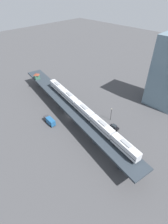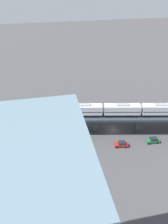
{
  "view_description": "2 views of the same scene",
  "coord_description": "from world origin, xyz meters",
  "px_view_note": "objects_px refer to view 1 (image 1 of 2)",
  "views": [
    {
      "loc": [
        43.63,
        53.64,
        55.12
      ],
      "look_at": [
        0.65,
        10.63,
        8.76
      ],
      "focal_mm": 28.0,
      "sensor_mm": 36.0,
      "label": 1
    },
    {
      "loc": [
        -58.91,
        22.57,
        48.36
      ],
      "look_at": [
        0.65,
        10.63,
        8.76
      ],
      "focal_mm": 35.0,
      "sensor_mm": 36.0,
      "label": 2
    }
  ],
  "objects_px": {
    "street_car_black": "(114,127)",
    "delivery_truck": "(50,121)",
    "subway_train": "(84,110)",
    "street_car_red": "(83,108)",
    "street_lamp": "(111,113)",
    "street_car_green": "(69,99)",
    "signal_hut": "(37,76)"
  },
  "relations": [
    {
      "from": "street_car_black",
      "to": "delivery_truck",
      "type": "height_order",
      "value": "delivery_truck"
    },
    {
      "from": "street_car_red",
      "to": "delivery_truck",
      "type": "distance_m",
      "value": 19.38
    },
    {
      "from": "street_car_black",
      "to": "street_car_red",
      "type": "relative_size",
      "value": 0.95
    },
    {
      "from": "subway_train",
      "to": "delivery_truck",
      "type": "xyz_separation_m",
      "value": [
        9.81,
        -13.22,
        -8.04
      ]
    },
    {
      "from": "street_car_red",
      "to": "street_lamp",
      "type": "distance_m",
      "value": 16.74
    },
    {
      "from": "signal_hut",
      "to": "street_car_black",
      "type": "height_order",
      "value": "signal_hut"
    },
    {
      "from": "delivery_truck",
      "to": "street_car_red",
      "type": "bearing_deg",
      "value": 171.92
    },
    {
      "from": "street_car_green",
      "to": "signal_hut",
      "type": "bearing_deg",
      "value": -78.63
    },
    {
      "from": "street_car_red",
      "to": "street_lamp",
      "type": "height_order",
      "value": "street_lamp"
    },
    {
      "from": "signal_hut",
      "to": "street_lamp",
      "type": "bearing_deg",
      "value": 98.85
    },
    {
      "from": "street_lamp",
      "to": "signal_hut",
      "type": "bearing_deg",
      "value": -81.15
    },
    {
      "from": "signal_hut",
      "to": "delivery_truck",
      "type": "xyz_separation_m",
      "value": [
        14.7,
        31.68,
        -7.3
      ]
    },
    {
      "from": "subway_train",
      "to": "street_car_black",
      "type": "distance_m",
      "value": 16.55
    },
    {
      "from": "street_car_green",
      "to": "street_lamp",
      "type": "height_order",
      "value": "street_lamp"
    },
    {
      "from": "street_car_green",
      "to": "street_car_black",
      "type": "xyz_separation_m",
      "value": [
        0.53,
        32.07,
        0.0
      ]
    },
    {
      "from": "street_car_green",
      "to": "street_car_red",
      "type": "relative_size",
      "value": 0.97
    },
    {
      "from": "subway_train",
      "to": "street_car_black",
      "type": "bearing_deg",
      "value": 130.5
    },
    {
      "from": "street_car_black",
      "to": "delivery_truck",
      "type": "distance_m",
      "value": 30.43
    },
    {
      "from": "street_car_black",
      "to": "signal_hut",
      "type": "bearing_deg",
      "value": -85.69
    },
    {
      "from": "subway_train",
      "to": "street_car_black",
      "type": "relative_size",
      "value": 14.01
    },
    {
      "from": "subway_train",
      "to": "street_lamp",
      "type": "distance_m",
      "value": 15.05
    },
    {
      "from": "street_car_green",
      "to": "delivery_truck",
      "type": "bearing_deg",
      "value": 22.98
    },
    {
      "from": "signal_hut",
      "to": "street_car_green",
      "type": "distance_m",
      "value": 25.26
    },
    {
      "from": "street_lamp",
      "to": "street_car_black",
      "type": "bearing_deg",
      "value": 53.83
    },
    {
      "from": "signal_hut",
      "to": "street_car_red",
      "type": "height_order",
      "value": "signal_hut"
    },
    {
      "from": "street_lamp",
      "to": "street_car_green",
      "type": "bearing_deg",
      "value": -83.36
    },
    {
      "from": "subway_train",
      "to": "street_lamp",
      "type": "height_order",
      "value": "subway_train"
    },
    {
      "from": "signal_hut",
      "to": "street_car_green",
      "type": "bearing_deg",
      "value": 101.37
    },
    {
      "from": "signal_hut",
      "to": "delivery_truck",
      "type": "relative_size",
      "value": 0.51
    },
    {
      "from": "subway_train",
      "to": "signal_hut",
      "type": "relative_size",
      "value": 16.36
    },
    {
      "from": "signal_hut",
      "to": "street_car_black",
      "type": "distance_m",
      "value": 56.27
    },
    {
      "from": "street_car_black",
      "to": "delivery_truck",
      "type": "relative_size",
      "value": 0.6
    }
  ]
}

